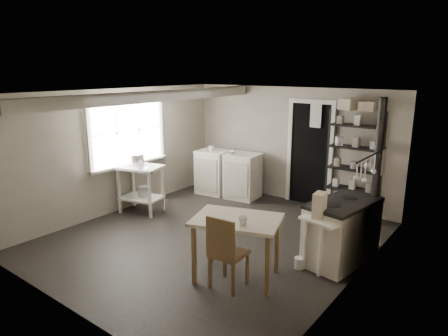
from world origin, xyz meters
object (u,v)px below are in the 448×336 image
Objects in this scene: shelf_rack at (354,166)px; stove at (342,232)px; stockpot at (136,162)px; base_cabinets at (228,174)px; prep_table at (141,191)px; work_table at (237,251)px; flour_sack at (339,205)px; chair at (229,250)px.

stove is at bearing -74.59° from shelf_rack.
stockpot is 0.21× the size of base_cabinets.
shelf_rack is at bearing 115.15° from stove.
base_cabinets is 1.27× the size of stove.
prep_table reaches higher than work_table.
flour_sack is (3.23, 1.94, -0.70)m from stockpot.
prep_table is 0.62× the size of base_cabinets.
stockpot is 0.28× the size of work_table.
base_cabinets is 2.80× the size of flour_sack.
base_cabinets is 1.50× the size of chair.
stockpot is 0.16× the size of shelf_rack.
chair is (-0.32, -3.32, -0.46)m from shelf_rack.
shelf_rack is 1.72× the size of stove.
prep_table is 0.46× the size of shelf_rack.
base_cabinets is at bearing 69.76° from prep_table.
stove is 1.04× the size of work_table.
shelf_rack reaches higher than prep_table.
stockpot reaches higher than prep_table.
shelf_rack is (3.38, 2.13, 0.01)m from stockpot.
chair is (-0.84, -1.50, 0.04)m from stove.
stove is 2.20× the size of flour_sack.
work_table is at bearing -17.74° from stockpot.
stockpot is 3.21m from work_table.
chair is at bearing -110.26° from stove.
stockpot is at bearing 154.42° from chair.
base_cabinets reaches higher than work_table.
flour_sack is (3.09, 1.98, -0.16)m from prep_table.
base_cabinets is at bearing 128.67° from work_table.
work_table is at bearing -17.76° from prep_table.
flour_sack is at bearing -128.20° from shelf_rack.
base_cabinets reaches higher than prep_table.
chair is (3.06, -1.19, -0.45)m from stockpot.
work_table reaches higher than flour_sack.
work_table is at bearing -97.34° from shelf_rack.
stockpot is at bearing -149.05° from flour_sack.
work_table is 2.12× the size of flour_sack.
base_cabinets is 3.52m from work_table.
shelf_rack is (3.23, 2.17, 0.55)m from prep_table.
stockpot reaches higher than stove.
prep_table is 0.56m from stockpot.
chair reaches higher than flour_sack.
stove is 1.72m from chair.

